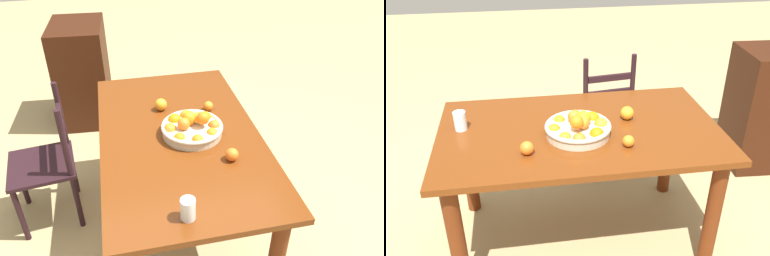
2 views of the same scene
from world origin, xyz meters
TOP-DOWN VIEW (x-y plane):
  - ground_plane at (0.00, 0.00)m, footprint 12.00×12.00m
  - dining_table at (0.00, 0.00)m, footprint 1.52×0.89m
  - chair_near_window at (0.30, 0.81)m, footprint 0.45×0.45m
  - cabinet at (1.58, 0.61)m, footprint 0.63×0.49m
  - fruit_bowl at (-0.01, -0.07)m, footprint 0.35×0.35m
  - orange_loose_0 at (0.21, -0.22)m, footprint 0.06×0.06m
  - orange_loose_1 at (0.28, 0.06)m, footprint 0.08×0.08m
  - orange_loose_2 at (-0.29, -0.22)m, footprint 0.07×0.07m
  - drinking_glass at (-0.63, 0.08)m, footprint 0.07×0.07m

SIDE VIEW (x-z plane):
  - ground_plane at x=0.00m, z-range 0.00..0.00m
  - chair_near_window at x=0.30m, z-range -0.02..0.89m
  - cabinet at x=1.58m, z-range 0.00..0.92m
  - dining_table at x=0.00m, z-range 0.25..1.01m
  - orange_loose_0 at x=0.21m, z-range 0.76..0.82m
  - orange_loose_2 at x=-0.29m, z-range 0.76..0.83m
  - orange_loose_1 at x=0.28m, z-range 0.76..0.83m
  - fruit_bowl at x=-0.01m, z-range 0.73..0.87m
  - drinking_glass at x=-0.63m, z-range 0.76..0.86m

